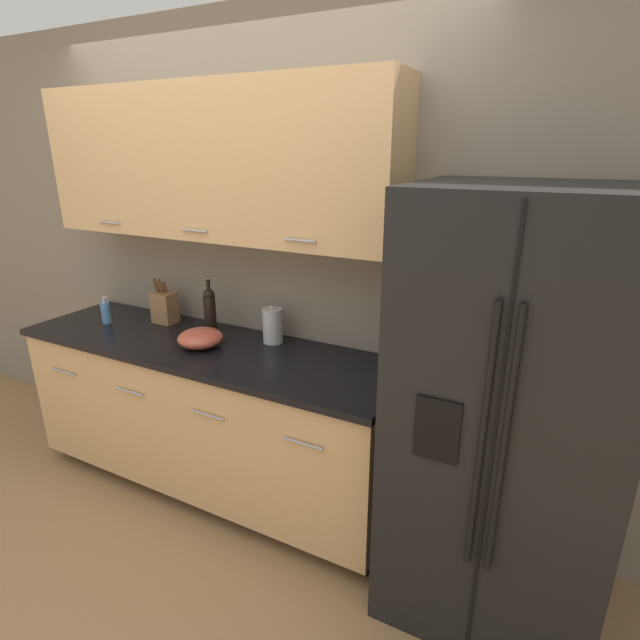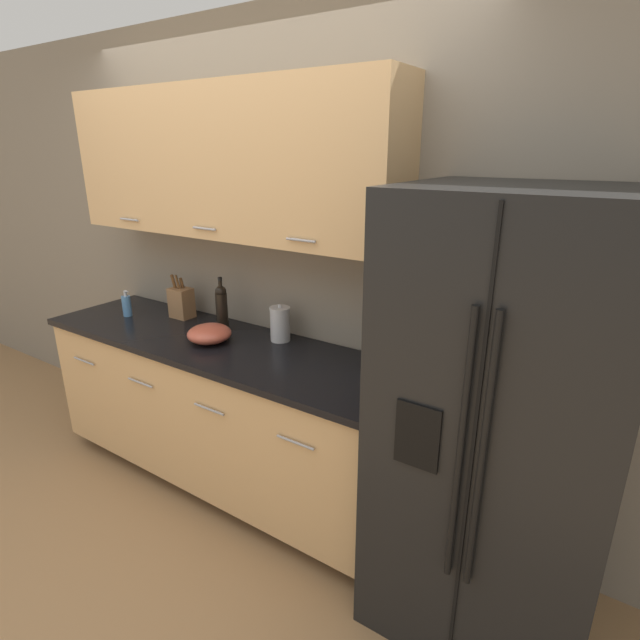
% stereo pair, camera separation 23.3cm
% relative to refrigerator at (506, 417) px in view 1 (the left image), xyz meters
% --- Properties ---
extents(ground_plane, '(14.00, 14.00, 0.00)m').
position_rel_refrigerator_xyz_m(ground_plane, '(-1.47, -0.64, -0.90)').
color(ground_plane, '#997047').
extents(wall_back, '(10.00, 0.39, 2.60)m').
position_rel_refrigerator_xyz_m(wall_back, '(-1.50, 0.35, 0.55)').
color(wall_back, gray).
rests_on(wall_back, ground_plane).
extents(counter_unit, '(2.23, 0.64, 0.91)m').
position_rel_refrigerator_xyz_m(counter_unit, '(-1.58, 0.06, -0.44)').
color(counter_unit, black).
rests_on(counter_unit, ground_plane).
extents(refrigerator, '(0.83, 0.76, 1.81)m').
position_rel_refrigerator_xyz_m(refrigerator, '(0.00, 0.00, 0.00)').
color(refrigerator, black).
rests_on(refrigerator, ground_plane).
extents(knife_block, '(0.14, 0.11, 0.28)m').
position_rel_refrigerator_xyz_m(knife_block, '(-2.02, 0.22, 0.10)').
color(knife_block, olive).
rests_on(knife_block, counter_unit).
extents(wine_bottle, '(0.07, 0.07, 0.32)m').
position_rel_refrigerator_xyz_m(wine_bottle, '(-1.65, 0.20, 0.15)').
color(wine_bottle, black).
rests_on(wine_bottle, counter_unit).
extents(soap_dispenser, '(0.06, 0.05, 0.17)m').
position_rel_refrigerator_xyz_m(soap_dispenser, '(-2.33, 0.05, 0.07)').
color(soap_dispenser, '#4C7FB2').
rests_on(soap_dispenser, counter_unit).
extents(steel_canister, '(0.11, 0.11, 0.21)m').
position_rel_refrigerator_xyz_m(steel_canister, '(-1.26, 0.25, 0.10)').
color(steel_canister, '#B7B7BA').
rests_on(steel_canister, counter_unit).
extents(mixing_bowl, '(0.24, 0.24, 0.10)m').
position_rel_refrigerator_xyz_m(mixing_bowl, '(-1.57, 0.01, 0.05)').
color(mixing_bowl, '#B24C38').
rests_on(mixing_bowl, counter_unit).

